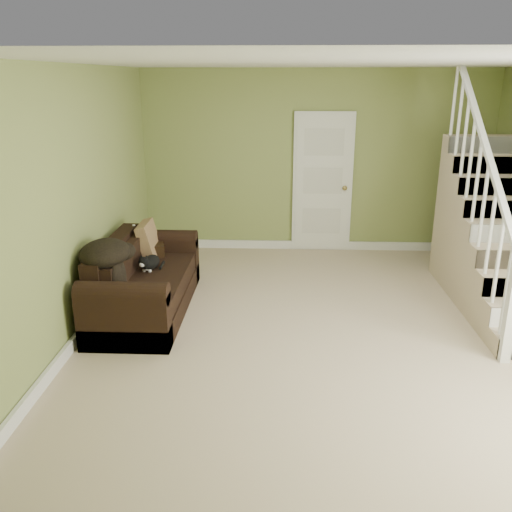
# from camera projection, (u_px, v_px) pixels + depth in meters

# --- Properties ---
(floor) EXTENTS (5.00, 5.50, 0.01)m
(floor) POSITION_uv_depth(u_px,v_px,m) (328.00, 328.00, 5.62)
(floor) COLOR tan
(floor) RESTS_ON ground
(ceiling) EXTENTS (5.00, 5.50, 0.01)m
(ceiling) POSITION_uv_depth(u_px,v_px,m) (340.00, 62.00, 4.80)
(ceiling) COLOR white
(ceiling) RESTS_ON wall_back
(wall_back) EXTENTS (5.00, 0.04, 2.60)m
(wall_back) POSITION_uv_depth(u_px,v_px,m) (316.00, 162.00, 7.82)
(wall_back) COLOR #84944F
(wall_back) RESTS_ON floor
(wall_front) EXTENTS (5.00, 0.04, 2.60)m
(wall_front) POSITION_uv_depth(u_px,v_px,m) (386.00, 335.00, 2.60)
(wall_front) COLOR #84944F
(wall_front) RESTS_ON floor
(wall_left) EXTENTS (0.04, 5.50, 2.60)m
(wall_left) POSITION_uv_depth(u_px,v_px,m) (78.00, 203.00, 5.31)
(wall_left) COLOR #84944F
(wall_left) RESTS_ON floor
(baseboard_back) EXTENTS (5.00, 0.04, 0.12)m
(baseboard_back) POSITION_uv_depth(u_px,v_px,m) (313.00, 245.00, 8.18)
(baseboard_back) COLOR white
(baseboard_back) RESTS_ON floor
(baseboard_left) EXTENTS (0.04, 5.50, 0.12)m
(baseboard_left) POSITION_uv_depth(u_px,v_px,m) (93.00, 318.00, 5.70)
(baseboard_left) COLOR white
(baseboard_left) RESTS_ON floor
(door) EXTENTS (0.86, 0.12, 2.02)m
(door) POSITION_uv_depth(u_px,v_px,m) (323.00, 183.00, 7.86)
(door) COLOR white
(door) RESTS_ON floor
(staircase) EXTENTS (1.00, 2.51, 2.82)m
(staircase) POSITION_uv_depth(u_px,v_px,m) (497.00, 244.00, 6.25)
(staircase) COLOR tan
(staircase) RESTS_ON floor
(sofa) EXTENTS (0.87, 2.01, 0.79)m
(sofa) POSITION_uv_depth(u_px,v_px,m) (143.00, 285.00, 5.95)
(sofa) COLOR black
(sofa) RESTS_ON floor
(side_table) EXTENTS (0.60, 0.60, 0.81)m
(side_table) POSITION_uv_depth(u_px,v_px,m) (144.00, 264.00, 6.64)
(side_table) COLOR black
(side_table) RESTS_ON floor
(cat) EXTENTS (0.24, 0.46, 0.22)m
(cat) POSITION_uv_depth(u_px,v_px,m) (150.00, 263.00, 6.01)
(cat) COLOR black
(cat) RESTS_ON sofa
(banana) EXTENTS (0.08, 0.18, 0.05)m
(banana) POSITION_uv_depth(u_px,v_px,m) (143.00, 292.00, 5.35)
(banana) COLOR yellow
(banana) RESTS_ON sofa
(throw_pillow) EXTENTS (0.25, 0.50, 0.51)m
(throw_pillow) POSITION_uv_depth(u_px,v_px,m) (150.00, 243.00, 6.43)
(throw_pillow) COLOR brown
(throw_pillow) RESTS_ON sofa
(throw_blanket) EXTENTS (0.59, 0.71, 0.26)m
(throw_blanket) POSITION_uv_depth(u_px,v_px,m) (105.00, 253.00, 5.34)
(throw_blanket) COLOR black
(throw_blanket) RESTS_ON sofa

